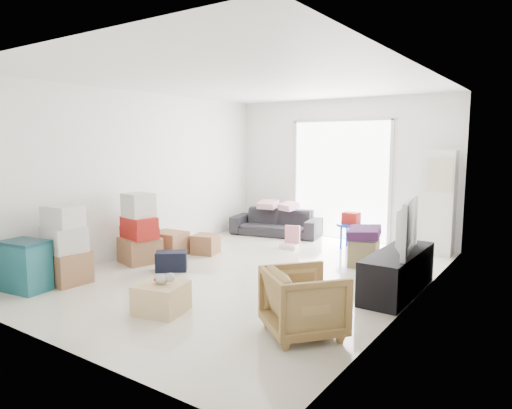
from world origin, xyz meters
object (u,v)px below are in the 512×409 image
object	(u,v)px
ac_tower	(440,203)
storage_bins	(26,266)
kids_table	(351,223)
television	(399,245)
sofa	(276,218)
ottoman	(364,253)
armchair	(304,299)
tv_console	(398,272)
wood_crate	(162,298)

from	to	relation	value
ac_tower	storage_bins	xyz separation A→B (m)	(-3.85, -4.93, -0.55)
storage_bins	kids_table	xyz separation A→B (m)	(2.45, 4.56, 0.13)
television	sofa	distance (m)	3.85
kids_table	ottoman	bearing A→B (deg)	-57.89
storage_bins	kids_table	world-z (taller)	storage_bins
sofa	ottoman	xyz separation A→B (m)	(2.35, -1.24, -0.14)
ac_tower	ottoman	size ratio (longest dim) A/B	4.27
armchair	ottoman	distance (m)	2.77
sofa	armchair	xyz separation A→B (m)	(2.79, -3.97, 0.01)
ac_tower	tv_console	xyz separation A→B (m)	(0.05, -2.34, -0.61)
storage_bins	kids_table	distance (m)	5.17
storage_bins	ac_tower	bearing A→B (deg)	52.03
armchair	kids_table	size ratio (longest dim) A/B	1.12
armchair	ac_tower	bearing A→B (deg)	-54.92
wood_crate	ottoman	bearing A→B (deg)	69.95
storage_bins	wood_crate	xyz separation A→B (m)	(1.96, 0.44, -0.16)
storage_bins	wood_crate	distance (m)	2.01
storage_bins	ottoman	xyz separation A→B (m)	(3.09, 3.54, -0.12)
armchair	storage_bins	world-z (taller)	armchair
ottoman	storage_bins	bearing A→B (deg)	-131.09
tv_console	wood_crate	world-z (taller)	tv_console
sofa	kids_table	distance (m)	1.72
storage_bins	tv_console	bearing A→B (deg)	33.58
television	armchair	distance (m)	1.83
television	kids_table	xyz separation A→B (m)	(-1.45, 1.97, -0.15)
tv_console	wood_crate	distance (m)	2.90
armchair	storage_bins	xyz separation A→B (m)	(-3.53, -0.81, -0.04)
tv_console	ottoman	bearing A→B (deg)	130.61
armchair	sofa	bearing A→B (deg)	-15.42
ac_tower	armchair	world-z (taller)	ac_tower
tv_console	kids_table	xyz separation A→B (m)	(-1.45, 1.97, 0.19)
kids_table	wood_crate	bearing A→B (deg)	-96.80
ottoman	kids_table	xyz separation A→B (m)	(-0.64, 1.02, 0.25)
ottoman	kids_table	world-z (taller)	kids_table
television	sofa	size ratio (longest dim) A/B	0.64
ac_tower	kids_table	world-z (taller)	ac_tower
tv_console	ottoman	world-z (taller)	tv_console
armchair	wood_crate	world-z (taller)	armchair
sofa	storage_bins	world-z (taller)	sofa
television	ottoman	distance (m)	1.31
sofa	armchair	world-z (taller)	armchair
storage_bins	ottoman	distance (m)	4.70
ac_tower	kids_table	size ratio (longest dim) A/B	2.72
armchair	wood_crate	xyz separation A→B (m)	(-1.58, -0.37, -0.20)
kids_table	wood_crate	distance (m)	4.15
sofa	wood_crate	bearing A→B (deg)	-85.64
ac_tower	ottoman	bearing A→B (deg)	-118.73
sofa	armchair	size ratio (longest dim) A/B	2.48
tv_console	sofa	bearing A→B (deg)	145.22
armchair	kids_table	xyz separation A→B (m)	(-1.09, 3.75, 0.10)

